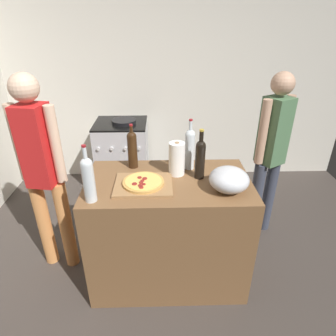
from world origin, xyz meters
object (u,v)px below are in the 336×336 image
at_px(wine_bottle_amber, 132,148).
at_px(wine_bottle_clear, 200,157).
at_px(mixing_bowl, 229,180).
at_px(person_in_stripes, 42,168).
at_px(wine_bottle_green, 88,178).
at_px(stove, 123,156).
at_px(person_in_red, 271,151).
at_px(wine_bottle_dark, 190,148).
at_px(paper_towel_roll, 177,159).
at_px(pizza, 143,182).

relative_size(wine_bottle_amber, wine_bottle_clear, 0.94).
xyz_separation_m(mixing_bowl, person_in_stripes, (-1.35, 0.30, -0.05)).
distance_m(wine_bottle_green, stove, 1.81).
height_order(mixing_bowl, person_in_stripes, person_in_stripes).
distance_m(stove, person_in_red, 1.79).
xyz_separation_m(mixing_bowl, wine_bottle_clear, (-0.17, 0.18, 0.08)).
bearing_deg(stove, wine_bottle_dark, -61.38).
height_order(mixing_bowl, stove, mixing_bowl).
xyz_separation_m(mixing_bowl, paper_towel_roll, (-0.34, 0.24, 0.04)).
relative_size(paper_towel_roll, person_in_stripes, 0.15).
bearing_deg(mixing_bowl, stove, 120.07).
xyz_separation_m(wine_bottle_green, stove, (-0.02, 1.69, -0.64)).
bearing_deg(wine_bottle_dark, person_in_stripes, -178.35).
bearing_deg(paper_towel_roll, wine_bottle_clear, -20.24).
relative_size(paper_towel_roll, stove, 0.28).
bearing_deg(pizza, stove, 102.79).
height_order(wine_bottle_green, wine_bottle_clear, wine_bottle_green).
relative_size(pizza, wine_bottle_dark, 0.73).
bearing_deg(person_in_red, paper_towel_roll, -153.48).
xyz_separation_m(wine_bottle_amber, wine_bottle_dark, (0.44, -0.04, 0.01)).
bearing_deg(person_in_red, wine_bottle_green, -151.67).
relative_size(mixing_bowl, stove, 0.30).
bearing_deg(wine_bottle_dark, person_in_red, 24.22).
relative_size(wine_bottle_clear, person_in_red, 0.23).
xyz_separation_m(paper_towel_roll, stove, (-0.59, 1.35, -0.60)).
distance_m(mixing_bowl, stove, 1.93).
bearing_deg(stove, wine_bottle_amber, -78.36).
distance_m(wine_bottle_green, wine_bottle_dark, 0.80).
bearing_deg(wine_bottle_amber, stove, 101.64).
distance_m(mixing_bowl, wine_bottle_dark, 0.42).
bearing_deg(pizza, person_in_red, 28.62).
bearing_deg(wine_bottle_dark, wine_bottle_amber, 175.41).
height_order(wine_bottle_amber, wine_bottle_clear, wine_bottle_clear).
bearing_deg(stove, person_in_stripes, -108.32).
xyz_separation_m(paper_towel_roll, person_in_red, (0.87, 0.43, -0.14)).
distance_m(wine_bottle_clear, stove, 1.72).
relative_size(stove, person_in_red, 0.57).
height_order(pizza, wine_bottle_green, wine_bottle_green).
bearing_deg(wine_bottle_amber, wine_bottle_dark, -4.59).
xyz_separation_m(pizza, person_in_stripes, (-0.78, 0.23, -0.00)).
distance_m(wine_bottle_dark, person_in_stripes, 1.13).
bearing_deg(wine_bottle_dark, stove, 118.62).
xyz_separation_m(mixing_bowl, person_in_red, (0.53, 0.68, -0.10)).
bearing_deg(wine_bottle_green, mixing_bowl, 6.11).
distance_m(wine_bottle_amber, wine_bottle_dark, 0.44).
relative_size(mixing_bowl, wine_bottle_clear, 0.72).
bearing_deg(person_in_red, stove, 147.78).
relative_size(pizza, mixing_bowl, 1.07).
relative_size(mixing_bowl, wine_bottle_dark, 0.68).
bearing_deg(wine_bottle_clear, wine_bottle_dark, 112.06).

